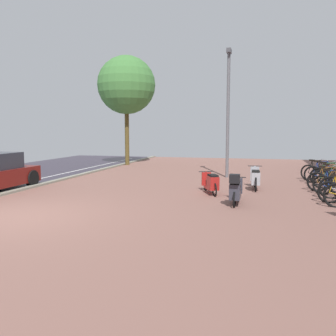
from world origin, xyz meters
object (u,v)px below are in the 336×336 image
bicycle_rack_07 (322,175)px  scooter_mid (211,183)px  street_tree (126,85)px  bicycle_rack_04 (327,182)px  bicycle_rack_03 (331,185)px  scooter_near (235,190)px  bicycle_rack_06 (328,177)px  scooter_far (255,179)px  lamp_post (228,107)px  bicycle_rack_05 (331,179)px  bicycle_rack_08 (316,173)px

bicycle_rack_07 → scooter_mid: size_ratio=0.86×
scooter_mid → street_tree: bearing=125.8°
bicycle_rack_04 → street_tree: street_tree is taller
bicycle_rack_03 → scooter_near: scooter_near is taller
bicycle_rack_06 → bicycle_rack_07: (-0.13, 0.70, -0.00)m
bicycle_rack_04 → scooter_mid: size_ratio=0.84×
bicycle_rack_07 → scooter_far: bicycle_rack_07 is taller
lamp_post → bicycle_rack_05: bearing=-30.4°
scooter_near → scooter_mid: bearing=120.4°
bicycle_rack_06 → scooter_mid: size_ratio=0.84×
bicycle_rack_03 → bicycle_rack_07: bicycle_rack_07 is taller
bicycle_rack_07 → scooter_near: 5.93m
bicycle_rack_08 → scooter_near: bearing=-117.0°
bicycle_rack_03 → bicycle_rack_08: 3.49m
scooter_near → bicycle_rack_07: bearing=58.8°
bicycle_rack_06 → scooter_near: size_ratio=0.75×
lamp_post → scooter_mid: bearing=-91.6°
bicycle_rack_04 → bicycle_rack_07: size_ratio=0.98×
bicycle_rack_06 → scooter_near: bicycle_rack_06 is taller
bicycle_rack_07 → street_tree: (-10.33, 5.29, 4.46)m
scooter_mid → scooter_far: size_ratio=0.89×
bicycle_rack_05 → lamp_post: (-3.96, 2.33, 2.81)m
scooter_near → scooter_far: bearing=79.8°
scooter_near → lamp_post: lamp_post is taller
bicycle_rack_04 → bicycle_rack_07: (0.14, 2.10, 0.01)m
bicycle_rack_03 → scooter_far: 2.51m
bicycle_rack_03 → scooter_far: (-2.44, 0.58, 0.06)m
bicycle_rack_07 → lamp_post: 4.86m
bicycle_rack_07 → bicycle_rack_06: bearing=-79.7°
street_tree → bicycle_rack_05: bearing=-32.7°
scooter_near → bicycle_rack_03: bearing=37.6°
lamp_post → scooter_near: bearing=-82.5°
scooter_far → bicycle_rack_03: bearing=-13.3°
bicycle_rack_05 → scooter_mid: size_ratio=0.81×
street_tree → bicycle_rack_07: bearing=-27.1°
scooter_near → scooter_mid: size_ratio=1.11×
bicycle_rack_05 → bicycle_rack_08: size_ratio=1.09×
scooter_far → scooter_mid: bearing=-137.4°
scooter_far → lamp_post: bearing=112.4°
bicycle_rack_03 → bicycle_rack_07: bearing=87.6°
bicycle_rack_08 → scooter_mid: bicycle_rack_08 is taller
bicycle_rack_04 → bicycle_rack_06: (0.26, 1.40, 0.01)m
bicycle_rack_07 → street_tree: size_ratio=0.20×
scooter_far → street_tree: size_ratio=0.27×
bicycle_rack_04 → scooter_far: bearing=-177.1°
bicycle_rack_06 → bicycle_rack_07: bicycle_rack_06 is taller
bicycle_rack_06 → street_tree: street_tree is taller
scooter_far → lamp_post: size_ratio=0.31×
bicycle_rack_04 → street_tree: 13.36m
bicycle_rack_08 → scooter_mid: 5.72m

